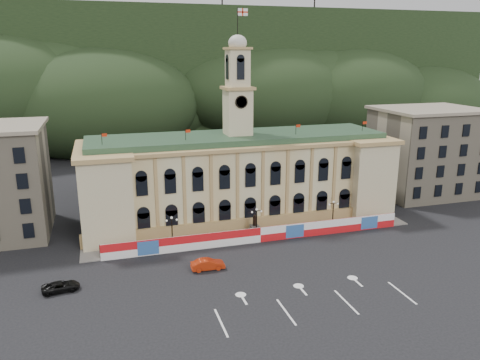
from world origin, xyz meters
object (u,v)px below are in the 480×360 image
object	(u,v)px
statue	(255,229)
lamp_center	(257,220)
black_suv	(61,287)
red_sedan	(208,264)

from	to	relation	value
statue	lamp_center	size ratio (longest dim) A/B	0.72
statue	lamp_center	bearing A→B (deg)	-90.00
black_suv	lamp_center	bearing A→B (deg)	-79.03
statue	black_suv	xyz separation A→B (m)	(-30.00, -10.97, -0.54)
statue	red_sedan	distance (m)	14.65
black_suv	statue	bearing A→B (deg)	-77.32
statue	red_sedan	world-z (taller)	statue
statue	black_suv	bearing A→B (deg)	-159.92
statue	red_sedan	bearing A→B (deg)	-135.30
lamp_center	black_suv	size ratio (longest dim) A/B	1.04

